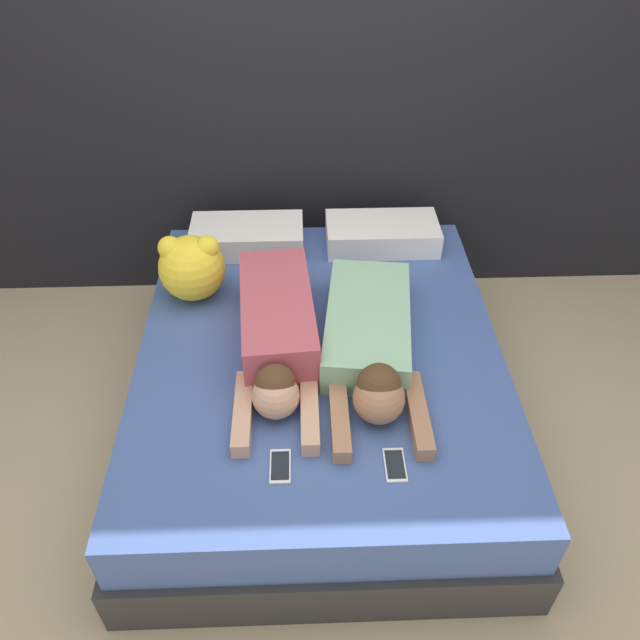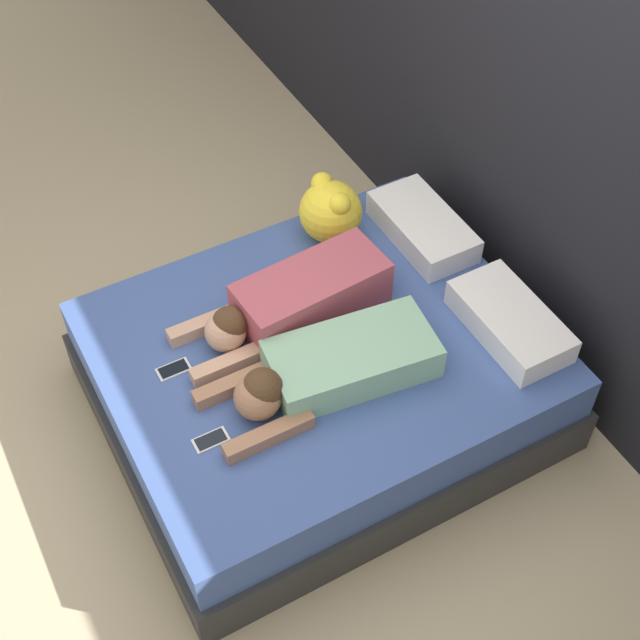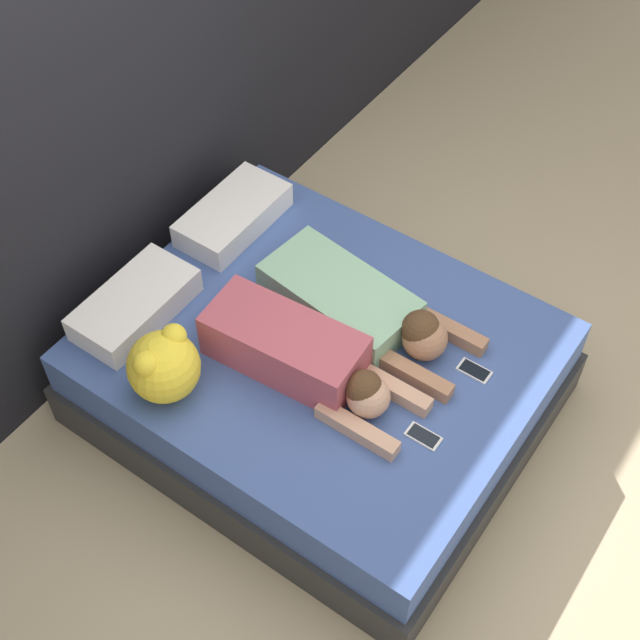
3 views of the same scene
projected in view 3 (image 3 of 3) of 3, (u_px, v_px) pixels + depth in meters
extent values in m
plane|color=tan|center=(320.00, 403.00, 4.44)|extent=(12.00, 12.00, 0.00)
cube|color=black|center=(103.00, 107.00, 3.86)|extent=(12.00, 0.06, 2.60)
cube|color=#2D2D2D|center=(320.00, 388.00, 4.34)|extent=(1.67, 2.01, 0.26)
cube|color=#3F5999|center=(320.00, 357.00, 4.15)|extent=(1.61, 1.95, 0.24)
cube|color=white|center=(135.00, 305.00, 4.10)|extent=(0.60, 0.31, 0.14)
cube|color=white|center=(233.00, 215.00, 4.48)|extent=(0.60, 0.31, 0.14)
cube|color=#B24C59|center=(285.00, 345.00, 3.89)|extent=(0.36, 0.73, 0.24)
sphere|color=tan|center=(368.00, 396.00, 3.75)|extent=(0.19, 0.19, 0.19)
sphere|color=#4C331E|center=(364.00, 388.00, 3.72)|extent=(0.16, 0.16, 0.16)
cube|color=tan|center=(357.00, 429.00, 3.71)|extent=(0.07, 0.39, 0.07)
cube|color=tan|center=(390.00, 387.00, 3.85)|extent=(0.07, 0.39, 0.07)
cube|color=#8CBF99|center=(339.00, 296.00, 4.12)|extent=(0.45, 0.77, 0.17)
sphere|color=#A37051|center=(425.00, 338.00, 3.94)|extent=(0.21, 0.21, 0.21)
sphere|color=#4C331E|center=(421.00, 329.00, 3.91)|extent=(0.17, 0.17, 0.17)
cube|color=#A37051|center=(411.00, 373.00, 3.90)|extent=(0.07, 0.40, 0.07)
cube|color=#A37051|center=(446.00, 329.00, 4.06)|extent=(0.07, 0.40, 0.07)
cube|color=silver|center=(423.00, 436.00, 3.73)|extent=(0.08, 0.15, 0.01)
cube|color=black|center=(423.00, 436.00, 3.72)|extent=(0.07, 0.13, 0.00)
cube|color=silver|center=(474.00, 371.00, 3.94)|extent=(0.08, 0.15, 0.01)
cube|color=black|center=(475.00, 370.00, 3.94)|extent=(0.07, 0.13, 0.00)
sphere|color=yellow|center=(164.00, 367.00, 3.77)|extent=(0.32, 0.32, 0.32)
sphere|color=yellow|center=(146.00, 364.00, 3.63)|extent=(0.11, 0.11, 0.11)
sphere|color=yellow|center=(174.00, 336.00, 3.72)|extent=(0.11, 0.11, 0.11)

